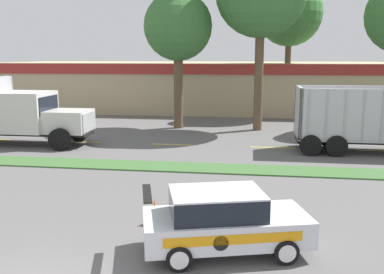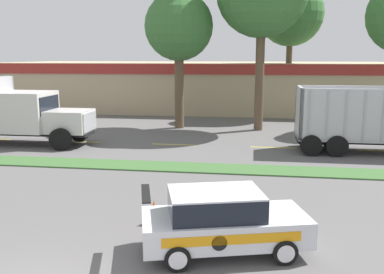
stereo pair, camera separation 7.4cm
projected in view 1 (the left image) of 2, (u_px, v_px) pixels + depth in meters
The scene contains 11 objects.
grass_verge at pixel (149, 166), 18.75m from camera, with size 120.00×1.62×0.06m, color #3D6633.
centre_line_3 at pixel (79, 142), 24.15m from camera, with size 2.40×0.14×0.01m, color yellow.
centre_line_4 at pixel (173, 145), 23.42m from camera, with size 2.40×0.14×0.01m, color yellow.
centre_line_5 at pixel (273, 147), 22.68m from camera, with size 2.40×0.14×0.01m, color yellow.
centre_line_6 at pixel (380, 150), 21.95m from camera, with size 2.40×0.14×0.01m, color yellow.
dump_truck_lead at pixel (5, 115), 23.41m from camera, with size 10.90×2.76×3.67m.
rally_car at pixel (223, 221), 10.48m from camera, with size 4.35×2.76×1.61m.
traffic_cone at pixel (155, 212), 12.34m from camera, with size 0.46×0.46×0.71m.
store_building_backdrop at pixel (197, 85), 39.63m from camera, with size 34.46×12.10×4.20m.
tree_behind_centre at pixel (178, 20), 27.61m from camera, with size 4.46×4.46×10.02m.
tree_behind_far_right at pixel (290, 7), 32.69m from camera, with size 5.01×5.01×11.76m.
Camera 1 is at (4.40, -6.92, 4.79)m, focal length 40.00 mm.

